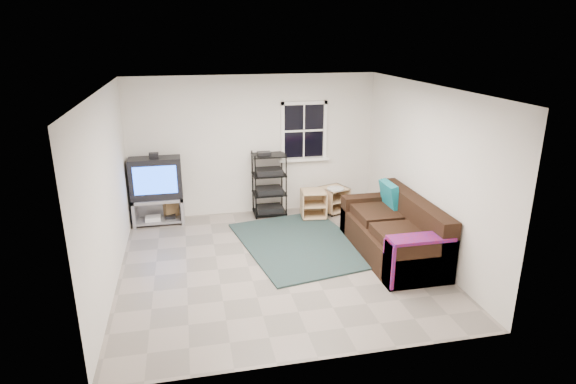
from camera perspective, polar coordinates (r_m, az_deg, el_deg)
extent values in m
plane|color=gray|center=(7.33, -1.21, -8.48)|extent=(4.60, 4.60, 0.00)
plane|color=white|center=(6.57, -1.36, 12.18)|extent=(4.60, 4.60, 0.00)
plane|color=silver|center=(9.03, -4.06, 5.49)|extent=(4.60, 0.00, 4.60)
plane|color=silver|center=(4.74, 4.02, -6.74)|extent=(4.60, 0.00, 4.60)
plane|color=silver|center=(6.81, -20.64, 0.01)|extent=(0.00, 4.60, 4.60)
plane|color=silver|center=(7.59, 16.04, 2.31)|extent=(0.00, 4.60, 4.60)
cube|color=black|center=(9.14, 1.87, 7.29)|extent=(0.80, 0.01, 1.02)
cube|color=white|center=(9.04, 1.94, 10.50)|extent=(0.88, 0.06, 0.06)
cube|color=white|center=(9.23, 1.89, 3.90)|extent=(0.98, 0.14, 0.05)
cube|color=white|center=(9.03, -0.64, 7.16)|extent=(0.06, 0.06, 1.10)
cube|color=white|center=(9.23, 4.39, 7.35)|extent=(0.06, 0.06, 1.10)
cube|color=white|center=(9.13, 1.89, 7.27)|extent=(0.78, 0.04, 0.04)
cube|color=gray|center=(8.95, -15.19, -0.80)|extent=(0.90, 0.45, 0.05)
cube|color=gray|center=(9.06, -17.73, -2.29)|extent=(0.05, 0.45, 0.49)
cube|color=gray|center=(9.00, -12.40, -1.94)|extent=(0.05, 0.45, 0.49)
cube|color=gray|center=(9.09, -14.98, -3.20)|extent=(0.79, 0.41, 0.04)
cube|color=gray|center=(9.22, -15.02, -1.68)|extent=(0.90, 0.04, 0.49)
cube|color=silver|center=(9.04, -15.69, -3.01)|extent=(0.27, 0.21, 0.07)
cube|color=black|center=(9.06, -13.76, -2.86)|extent=(0.18, 0.16, 0.05)
cube|color=black|center=(8.83, -15.40, 1.61)|extent=(0.90, 0.38, 0.73)
cube|color=#1E58FF|center=(8.64, -15.47, 1.34)|extent=(0.73, 0.01, 0.50)
cube|color=black|center=(8.73, -15.63, 4.20)|extent=(0.16, 0.12, 0.09)
cylinder|color=black|center=(8.78, -3.86, 0.45)|extent=(0.02, 0.02, 1.22)
cylinder|color=black|center=(8.88, -0.21, 0.69)|extent=(0.02, 0.02, 1.22)
cylinder|color=black|center=(9.17, -4.23, 1.22)|extent=(0.02, 0.02, 1.22)
cylinder|color=black|center=(9.26, -0.73, 1.44)|extent=(0.02, 0.02, 1.22)
cube|color=black|center=(9.20, -2.21, -2.34)|extent=(0.61, 0.44, 0.02)
cube|color=black|center=(9.18, -2.21, -1.98)|extent=(0.48, 0.36, 0.10)
cube|color=black|center=(9.07, -2.24, -0.16)|extent=(0.61, 0.44, 0.02)
cube|color=black|center=(9.05, -2.24, 0.21)|extent=(0.48, 0.36, 0.10)
cube|color=black|center=(8.96, -2.27, 2.09)|extent=(0.61, 0.44, 0.02)
cube|color=black|center=(8.95, -2.27, 2.46)|extent=(0.48, 0.36, 0.10)
cube|color=black|center=(8.87, -2.30, 4.38)|extent=(0.61, 0.44, 0.02)
cube|color=#DBB487|center=(8.88, 3.05, 0.08)|extent=(0.50, 0.50, 0.02)
cube|color=#DBB487|center=(9.04, 3.00, -2.74)|extent=(0.50, 0.50, 0.02)
cube|color=#DBB487|center=(8.93, 1.66, -1.39)|extent=(0.07, 0.45, 0.49)
cube|color=#DBB487|center=(8.99, 4.39, -1.30)|extent=(0.07, 0.45, 0.49)
cube|color=#DBB487|center=(9.16, 2.83, -0.89)|extent=(0.41, 0.07, 0.49)
cube|color=#DBB487|center=(8.96, 3.02, -1.46)|extent=(0.46, 0.48, 0.02)
cylinder|color=black|center=(8.86, 2.01, -3.40)|extent=(0.05, 0.05, 0.05)
cylinder|color=black|center=(9.24, 3.94, -2.49)|extent=(0.05, 0.05, 0.05)
cube|color=#DBB487|center=(9.21, 5.53, 0.46)|extent=(0.57, 0.57, 0.02)
cube|color=#DBB487|center=(9.35, 5.45, -2.04)|extent=(0.57, 0.57, 0.02)
cube|color=#DBB487|center=(9.16, 4.42, -1.04)|extent=(0.17, 0.43, 0.45)
cube|color=#DBB487|center=(9.41, 6.54, -0.57)|extent=(0.17, 0.43, 0.45)
cube|color=#DBB487|center=(9.44, 4.71, -0.44)|extent=(0.39, 0.16, 0.45)
cube|color=#DBB487|center=(9.29, 5.49, -0.91)|extent=(0.53, 0.54, 0.02)
cylinder|color=black|center=(9.13, 5.23, -2.78)|extent=(0.05, 0.05, 0.05)
cylinder|color=black|center=(9.60, 5.66, -1.72)|extent=(0.05, 0.05, 0.05)
cylinder|color=silver|center=(9.11, 5.66, 0.39)|extent=(0.32, 0.32, 0.02)
cube|color=black|center=(7.68, 12.15, -5.73)|extent=(0.97, 2.15, 0.45)
cube|color=black|center=(7.66, 14.80, -2.33)|extent=(0.26, 2.15, 0.46)
cube|color=black|center=(8.44, 9.62, -2.54)|extent=(0.97, 0.26, 0.67)
cube|color=black|center=(6.87, 15.40, -8.01)|extent=(0.97, 0.26, 0.67)
cube|color=black|center=(7.17, 13.06, -5.00)|extent=(0.64, 0.77, 0.14)
cube|color=black|center=(7.90, 10.47, -2.61)|extent=(0.64, 0.77, 0.14)
cube|color=teal|center=(8.06, 11.98, -0.37)|extent=(0.22, 0.52, 0.45)
cube|color=navy|center=(6.71, 15.49, -5.32)|extent=(0.89, 0.32, 0.04)
cube|color=navy|center=(6.67, 11.84, -8.34)|extent=(0.04, 0.32, 0.62)
cube|color=#301E15|center=(7.95, 1.57, -6.10)|extent=(2.18, 2.73, 0.03)
cube|color=olive|center=(9.16, -13.66, -2.16)|extent=(0.29, 0.25, 0.35)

